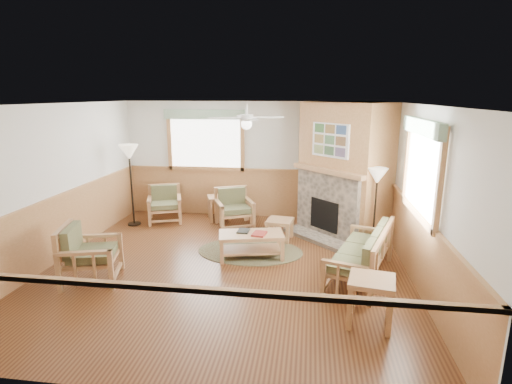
# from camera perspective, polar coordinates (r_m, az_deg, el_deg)

# --- Properties ---
(floor) EXTENTS (6.00, 6.00, 0.01)m
(floor) POSITION_cam_1_polar(r_m,az_deg,el_deg) (6.91, -4.15, -10.62)
(floor) COLOR #542E17
(floor) RESTS_ON ground
(ceiling) EXTENTS (6.00, 6.00, 0.01)m
(ceiling) POSITION_cam_1_polar(r_m,az_deg,el_deg) (6.30, -4.58, 12.41)
(ceiling) COLOR white
(ceiling) RESTS_ON floor
(wall_back) EXTENTS (6.00, 0.02, 2.70)m
(wall_back) POSITION_cam_1_polar(r_m,az_deg,el_deg) (9.37, -0.52, 4.58)
(wall_back) COLOR white
(wall_back) RESTS_ON floor
(wall_front) EXTENTS (6.00, 0.02, 2.70)m
(wall_front) POSITION_cam_1_polar(r_m,az_deg,el_deg) (3.73, -14.12, -10.25)
(wall_front) COLOR white
(wall_front) RESTS_ON floor
(wall_left) EXTENTS (0.02, 6.00, 2.70)m
(wall_left) POSITION_cam_1_polar(r_m,az_deg,el_deg) (7.67, -26.84, 1.04)
(wall_left) COLOR white
(wall_left) RESTS_ON floor
(wall_right) EXTENTS (0.02, 6.00, 2.70)m
(wall_right) POSITION_cam_1_polar(r_m,az_deg,el_deg) (6.55, 22.28, -0.47)
(wall_right) COLOR white
(wall_right) RESTS_ON floor
(wainscot) EXTENTS (6.00, 6.00, 1.10)m
(wainscot) POSITION_cam_1_polar(r_m,az_deg,el_deg) (6.70, -4.23, -6.30)
(wainscot) COLOR #AE7947
(wainscot) RESTS_ON floor
(fireplace) EXTENTS (3.11, 3.11, 2.70)m
(fireplace) POSITION_cam_1_polar(r_m,az_deg,el_deg) (8.37, 12.56, 3.15)
(fireplace) COLOR #AE7947
(fireplace) RESTS_ON floor
(window_back) EXTENTS (1.90, 0.16, 1.50)m
(window_back) POSITION_cam_1_polar(r_m,az_deg,el_deg) (9.44, -7.34, 11.74)
(window_back) COLOR white
(window_back) RESTS_ON wall_back
(window_right) EXTENTS (0.16, 1.90, 1.50)m
(window_right) POSITION_cam_1_polar(r_m,az_deg,el_deg) (6.18, 23.36, 9.75)
(window_right) COLOR white
(window_right) RESTS_ON wall_right
(ceiling_fan) EXTENTS (1.59, 1.59, 0.36)m
(ceiling_fan) POSITION_cam_1_polar(r_m,az_deg,el_deg) (6.54, -1.37, 12.15)
(ceiling_fan) COLOR white
(ceiling_fan) RESTS_ON ceiling
(sofa) EXTENTS (1.92, 1.27, 0.82)m
(sofa) POSITION_cam_1_polar(r_m,az_deg,el_deg) (6.57, 14.68, -8.45)
(sofa) COLOR #AC7C50
(sofa) RESTS_ON floor
(armchair_back_left) EXTENTS (0.92, 0.92, 0.81)m
(armchair_back_left) POSITION_cam_1_polar(r_m,az_deg,el_deg) (9.35, -12.92, -1.71)
(armchair_back_left) COLOR #AC7C50
(armchair_back_left) RESTS_ON floor
(armchair_back_right) EXTENTS (0.99, 0.99, 0.84)m
(armchair_back_right) POSITION_cam_1_polar(r_m,az_deg,el_deg) (8.75, -3.10, -2.34)
(armchair_back_right) COLOR #AC7C50
(armchair_back_right) RESTS_ON floor
(armchair_left) EXTENTS (0.99, 0.99, 0.90)m
(armchair_left) POSITION_cam_1_polar(r_m,az_deg,el_deg) (6.76, -22.53, -8.07)
(armchair_left) COLOR #AC7C50
(armchair_left) RESTS_ON floor
(coffee_table) EXTENTS (1.23, 0.81, 0.45)m
(coffee_table) POSITION_cam_1_polar(r_m,az_deg,el_deg) (7.18, -0.69, -7.62)
(coffee_table) COLOR #AC7C50
(coffee_table) RESTS_ON floor
(end_table_chairs) EXTENTS (0.64, 0.63, 0.57)m
(end_table_chairs) POSITION_cam_1_polar(r_m,az_deg,el_deg) (9.30, -5.27, -2.28)
(end_table_chairs) COLOR #AC7C50
(end_table_chairs) RESTS_ON floor
(end_table_sofa) EXTENTS (0.64, 0.63, 0.62)m
(end_table_sofa) POSITION_cam_1_polar(r_m,az_deg,el_deg) (5.41, 16.04, -14.76)
(end_table_sofa) COLOR #AC7C50
(end_table_sofa) RESTS_ON floor
(footstool) EXTENTS (0.56, 0.56, 0.42)m
(footstool) POSITION_cam_1_polar(r_m,az_deg,el_deg) (8.03, 3.41, -5.39)
(footstool) COLOR #AC7C50
(footstool) RESTS_ON floor
(braided_rug) EXTENTS (2.20, 2.20, 0.01)m
(braided_rug) POSITION_cam_1_polar(r_m,az_deg,el_deg) (7.51, -0.82, -8.44)
(braided_rug) COLOR brown
(braided_rug) RESTS_ON floor
(floor_lamp_left) EXTENTS (0.53, 0.53, 1.81)m
(floor_lamp_left) POSITION_cam_1_polar(r_m,az_deg,el_deg) (9.18, -17.37, 0.93)
(floor_lamp_left) COLOR black
(floor_lamp_left) RESTS_ON floor
(floor_lamp_right) EXTENTS (0.40, 0.40, 1.57)m
(floor_lamp_right) POSITION_cam_1_polar(r_m,az_deg,el_deg) (7.64, 16.63, -2.45)
(floor_lamp_right) COLOR black
(floor_lamp_right) RESTS_ON floor
(book_red) EXTENTS (0.26, 0.33, 0.03)m
(book_red) POSITION_cam_1_polar(r_m,az_deg,el_deg) (7.02, 0.46, -5.87)
(book_red) COLOR maroon
(book_red) RESTS_ON coffee_table
(book_dark) EXTENTS (0.21, 0.28, 0.03)m
(book_dark) POSITION_cam_1_polar(r_m,az_deg,el_deg) (7.18, -1.81, -5.48)
(book_dark) COLOR black
(book_dark) RESTS_ON coffee_table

